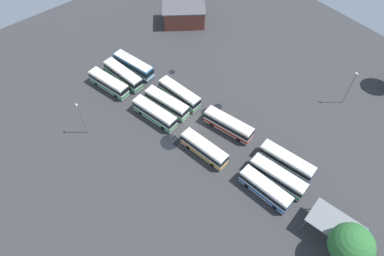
{
  "coord_description": "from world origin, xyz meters",
  "views": [
    {
      "loc": [
        37.07,
        -30.48,
        60.35
      ],
      "look_at": [
        1.8,
        -1.26,
        1.53
      ],
      "focal_mm": 32.74,
      "sensor_mm": 36.0,
      "label": 1
    }
  ],
  "objects_px": {
    "bus_row2_slot0": "(204,149)",
    "bus_row2_slot2": "(228,125)",
    "bus_row0_slot0": "(109,83)",
    "lamp_post_mid_lot": "(82,118)",
    "bus_row3_slot2": "(287,161)",
    "maintenance_shelter": "(336,225)",
    "bus_row0_slot1": "(123,75)",
    "depot_building": "(184,15)",
    "bus_row1_slot0": "(155,113)",
    "bus_row1_slot1": "(167,103)",
    "bus_row0_slot2": "(134,65)",
    "tree_south_edge": "(351,245)",
    "bus_row3_slot1": "(278,176)",
    "bus_row3_slot0": "(265,189)",
    "lamp_post_near_entrance": "(350,87)",
    "bus_row1_slot2": "(179,94)"
  },
  "relations": [
    {
      "from": "bus_row2_slot0",
      "to": "bus_row2_slot2",
      "type": "xyz_separation_m",
      "value": [
        -1.41,
        8.07,
        0.0
      ]
    },
    {
      "from": "bus_row0_slot0",
      "to": "lamp_post_mid_lot",
      "type": "xyz_separation_m",
      "value": [
        8.21,
        -10.76,
        3.12
      ]
    },
    {
      "from": "bus_row3_slot2",
      "to": "maintenance_shelter",
      "type": "xyz_separation_m",
      "value": [
        14.28,
        -4.63,
        2.02
      ]
    },
    {
      "from": "bus_row0_slot1",
      "to": "depot_building",
      "type": "height_order",
      "value": "depot_building"
    },
    {
      "from": "bus_row1_slot0",
      "to": "bus_row2_slot0",
      "type": "relative_size",
      "value": 1.04
    },
    {
      "from": "bus_row2_slot0",
      "to": "bus_row2_slot2",
      "type": "bearing_deg",
      "value": 99.89
    },
    {
      "from": "bus_row1_slot1",
      "to": "maintenance_shelter",
      "type": "relative_size",
      "value": 1.13
    },
    {
      "from": "bus_row3_slot2",
      "to": "lamp_post_mid_lot",
      "type": "xyz_separation_m",
      "value": [
        -32.98,
        -26.44,
        3.12
      ]
    },
    {
      "from": "bus_row2_slot2",
      "to": "depot_building",
      "type": "distance_m",
      "value": 40.02
    },
    {
      "from": "bus_row0_slot0",
      "to": "lamp_post_mid_lot",
      "type": "distance_m",
      "value": 13.89
    },
    {
      "from": "bus_row0_slot2",
      "to": "tree_south_edge",
      "type": "distance_m",
      "value": 60.68
    },
    {
      "from": "depot_building",
      "to": "tree_south_edge",
      "type": "xyz_separation_m",
      "value": [
        68.22,
        -21.21,
        3.26
      ]
    },
    {
      "from": "bus_row3_slot1",
      "to": "bus_row3_slot2",
      "type": "bearing_deg",
      "value": 106.67
    },
    {
      "from": "bus_row0_slot0",
      "to": "bus_row0_slot2",
      "type": "relative_size",
      "value": 0.95
    },
    {
      "from": "bus_row3_slot0",
      "to": "depot_building",
      "type": "height_order",
      "value": "depot_building"
    },
    {
      "from": "bus_row3_slot0",
      "to": "bus_row3_slot1",
      "type": "height_order",
      "value": "same"
    },
    {
      "from": "bus_row2_slot2",
      "to": "bus_row3_slot2",
      "type": "relative_size",
      "value": 1.0
    },
    {
      "from": "bus_row1_slot0",
      "to": "bus_row3_slot2",
      "type": "height_order",
      "value": "same"
    },
    {
      "from": "bus_row3_slot2",
      "to": "bus_row1_slot0",
      "type": "bearing_deg",
      "value": -154.38
    },
    {
      "from": "bus_row2_slot0",
      "to": "lamp_post_mid_lot",
      "type": "distance_m",
      "value": 25.95
    },
    {
      "from": "bus_row3_slot0",
      "to": "bus_row3_slot2",
      "type": "height_order",
      "value": "same"
    },
    {
      "from": "bus_row1_slot1",
      "to": "lamp_post_near_entrance",
      "type": "relative_size",
      "value": 1.23
    },
    {
      "from": "bus_row3_slot2",
      "to": "lamp_post_near_entrance",
      "type": "height_order",
      "value": "lamp_post_near_entrance"
    },
    {
      "from": "lamp_post_near_entrance",
      "to": "bus_row1_slot1",
      "type": "bearing_deg",
      "value": -127.01
    },
    {
      "from": "bus_row1_slot1",
      "to": "bus_row3_slot2",
      "type": "distance_m",
      "value": 28.84
    },
    {
      "from": "bus_row2_slot0",
      "to": "depot_building",
      "type": "bearing_deg",
      "value": 146.38
    },
    {
      "from": "bus_row1_slot0",
      "to": "lamp_post_mid_lot",
      "type": "xyz_separation_m",
      "value": [
        -6.27,
        -13.63,
        3.12
      ]
    },
    {
      "from": "bus_row3_slot2",
      "to": "bus_row3_slot0",
      "type": "bearing_deg",
      "value": -79.04
    },
    {
      "from": "bus_row0_slot1",
      "to": "bus_row0_slot2",
      "type": "bearing_deg",
      "value": 106.84
    },
    {
      "from": "bus_row0_slot1",
      "to": "bus_row2_slot0",
      "type": "relative_size",
      "value": 1.07
    },
    {
      "from": "bus_row0_slot1",
      "to": "tree_south_edge",
      "type": "distance_m",
      "value": 59.71
    },
    {
      "from": "lamp_post_near_entrance",
      "to": "lamp_post_mid_lot",
      "type": "relative_size",
      "value": 1.01
    },
    {
      "from": "bus_row1_slot0",
      "to": "bus_row2_slot2",
      "type": "distance_m",
      "value": 16.29
    },
    {
      "from": "bus_row0_slot1",
      "to": "lamp_post_near_entrance",
      "type": "distance_m",
      "value": 52.09
    },
    {
      "from": "bus_row3_slot0",
      "to": "bus_row3_slot1",
      "type": "distance_m",
      "value": 3.8
    },
    {
      "from": "bus_row1_slot2",
      "to": "lamp_post_near_entrance",
      "type": "bearing_deg",
      "value": 48.85
    },
    {
      "from": "maintenance_shelter",
      "to": "bus_row0_slot0",
      "type": "bearing_deg",
      "value": -168.74
    },
    {
      "from": "bus_row2_slot2",
      "to": "bus_row0_slot0",
      "type": "bearing_deg",
      "value": -154.15
    },
    {
      "from": "bus_row0_slot2",
      "to": "depot_building",
      "type": "relative_size",
      "value": 0.81
    },
    {
      "from": "bus_row3_slot2",
      "to": "bus_row2_slot2",
      "type": "bearing_deg",
      "value": -169.78
    },
    {
      "from": "bus_row1_slot1",
      "to": "lamp_post_mid_lot",
      "type": "bearing_deg",
      "value": -107.62
    },
    {
      "from": "bus_row0_slot1",
      "to": "lamp_post_near_entrance",
      "type": "relative_size",
      "value": 1.26
    },
    {
      "from": "bus_row2_slot0",
      "to": "bus_row3_slot1",
      "type": "bearing_deg",
      "value": 25.6
    },
    {
      "from": "lamp_post_near_entrance",
      "to": "lamp_post_mid_lot",
      "type": "bearing_deg",
      "value": -121.0
    },
    {
      "from": "maintenance_shelter",
      "to": "bus_row1_slot1",
      "type": "bearing_deg",
      "value": -174.11
    },
    {
      "from": "bus_row0_slot0",
      "to": "maintenance_shelter",
      "type": "xyz_separation_m",
      "value": [
        55.46,
        11.05,
        2.02
      ]
    },
    {
      "from": "bus_row0_slot0",
      "to": "bus_row1_slot2",
      "type": "xyz_separation_m",
      "value": [
        13.33,
        10.7,
        0.0
      ]
    },
    {
      "from": "bus_row2_slot0",
      "to": "bus_row3_slot0",
      "type": "bearing_deg",
      "value": 11.38
    },
    {
      "from": "bus_row2_slot2",
      "to": "bus_row1_slot0",
      "type": "bearing_deg",
      "value": -140.92
    },
    {
      "from": "bus_row0_slot0",
      "to": "bus_row2_slot2",
      "type": "xyz_separation_m",
      "value": [
        27.12,
        13.14,
        0.0
      ]
    }
  ]
}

